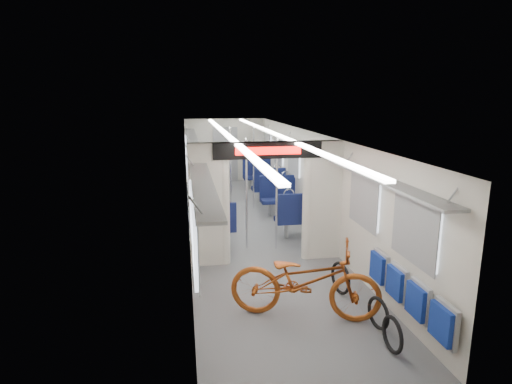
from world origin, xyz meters
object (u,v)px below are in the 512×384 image
(bicycle, at_px, (305,280))
(stanchion_far_left, at_px, (231,170))
(seat_bay_near_left, at_px, (211,212))
(seat_bay_near_right, at_px, (287,202))
(seat_bay_far_left, at_px, (204,180))
(stanchion_near_left, at_px, (247,194))
(bike_hoop_c, at_px, (340,279))
(bike_hoop_a, at_px, (392,336))
(flip_bench, at_px, (407,292))
(seat_bay_far_right, at_px, (262,177))
(bike_hoop_b, at_px, (378,315))
(stanchion_far_right, at_px, (254,168))
(stanchion_near_right, at_px, (277,195))

(bicycle, xyz_separation_m, stanchion_far_left, (-0.39, 5.96, 0.59))
(seat_bay_near_left, xyz_separation_m, seat_bay_near_right, (1.87, 0.42, 0.03))
(seat_bay_far_left, height_order, stanchion_far_left, stanchion_far_left)
(seat_bay_far_left, height_order, stanchion_near_left, stanchion_near_left)
(seat_bay_near_left, relative_size, stanchion_far_left, 0.89)
(bike_hoop_c, xyz_separation_m, stanchion_near_left, (-1.17, 2.34, 0.91))
(bike_hoop_a, height_order, seat_bay_near_right, seat_bay_near_right)
(seat_bay_far_left, bearing_deg, flip_bench, -74.21)
(seat_bay_far_right, bearing_deg, bicycle, -96.02)
(bike_hoop_c, height_order, seat_bay_near_right, seat_bay_near_right)
(bike_hoop_a, height_order, stanchion_near_left, stanchion_near_left)
(stanchion_near_left, height_order, stanchion_far_left, same)
(bike_hoop_b, distance_m, bike_hoop_c, 1.11)
(flip_bench, height_order, bike_hoop_a, flip_bench)
(bike_hoop_c, height_order, stanchion_near_left, stanchion_near_left)
(bicycle, xyz_separation_m, bike_hoop_c, (0.78, 0.62, -0.32))
(seat_bay_near_left, bearing_deg, bike_hoop_a, -69.28)
(seat_bay_near_right, distance_m, stanchion_near_left, 1.97)
(bike_hoop_c, bearing_deg, stanchion_far_left, 102.28)
(seat_bay_far_left, bearing_deg, bike_hoop_c, -75.06)
(bike_hoop_b, bearing_deg, stanchion_far_right, 95.54)
(bike_hoop_a, bearing_deg, stanchion_near_right, 99.40)
(seat_bay_far_left, distance_m, stanchion_far_left, 1.77)
(flip_bench, relative_size, seat_bay_near_left, 1.02)
(flip_bench, relative_size, stanchion_far_left, 0.91)
(flip_bench, xyz_separation_m, stanchion_far_right, (-0.97, 6.71, 0.57))
(bicycle, distance_m, stanchion_near_left, 3.05)
(seat_bay_far_left, bearing_deg, bike_hoop_b, -76.17)
(bike_hoop_b, relative_size, seat_bay_near_right, 0.20)
(seat_bay_far_right, xyz_separation_m, stanchion_near_left, (-1.21, -4.74, 0.58))
(seat_bay_far_left, xyz_separation_m, stanchion_far_right, (1.32, -1.38, 0.57))
(seat_bay_near_left, xyz_separation_m, stanchion_near_left, (0.66, -1.02, 0.61))
(bike_hoop_c, height_order, seat_bay_near_left, seat_bay_near_left)
(stanchion_far_right, bearing_deg, bicycle, -92.49)
(bike_hoop_b, relative_size, seat_bay_far_left, 0.20)
(bike_hoop_a, distance_m, seat_bay_near_left, 5.36)
(seat_bay_near_left, height_order, seat_bay_near_right, seat_bay_near_right)
(stanchion_near_left, distance_m, stanchion_far_left, 3.00)
(seat_bay_near_right, bearing_deg, flip_bench, -85.22)
(stanchion_near_left, distance_m, stanchion_near_right, 0.61)
(bike_hoop_a, xyz_separation_m, seat_bay_far_left, (-1.89, 8.52, 0.36))
(bike_hoop_b, height_order, stanchion_near_right, stanchion_near_right)
(bike_hoop_c, bearing_deg, bicycle, -141.49)
(bike_hoop_c, distance_m, seat_bay_far_right, 7.09)
(seat_bay_near_right, bearing_deg, bike_hoop_c, -90.54)
(seat_bay_far_left, relative_size, stanchion_near_right, 1.01)
(stanchion_far_right, bearing_deg, bike_hoop_c, -84.69)
(seat_bay_near_left, xyz_separation_m, seat_bay_far_left, (-0.00, 3.51, 0.04))
(stanchion_near_left, relative_size, stanchion_near_right, 1.00)
(bike_hoop_b, relative_size, stanchion_far_left, 0.20)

